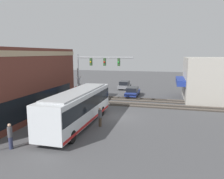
{
  "coord_description": "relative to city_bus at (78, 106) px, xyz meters",
  "views": [
    {
      "loc": [
        -21.81,
        -5.16,
        6.68
      ],
      "look_at": [
        5.22,
        1.85,
        2.03
      ],
      "focal_mm": 35.0,
      "sensor_mm": 36.0,
      "label": 1
    }
  ],
  "objects": [
    {
      "name": "rail_track_far",
      "position": [
        12.73,
        -2.8,
        -1.79
      ],
      "size": [
        2.6,
        60.0,
        0.15
      ],
      "color": "#332D28",
      "rests_on": "ground"
    },
    {
      "name": "pedestrian_near_bus",
      "position": [
        0.17,
        -2.04,
        -0.91
      ],
      "size": [
        0.34,
        0.34,
        1.78
      ],
      "color": "#473828",
      "rests_on": "ground"
    },
    {
      "name": "crossing_signal",
      "position": [
        7.66,
        3.17,
        0.48
      ],
      "size": [
        1.41,
        1.18,
        3.81
      ],
      "color": "gray",
      "rests_on": "ground"
    },
    {
      "name": "ground_plane",
      "position": [
        3.53,
        -2.8,
        -1.82
      ],
      "size": [
        120.0,
        120.0,
        0.0
      ],
      "primitive_type": "plane",
      "color": "#4C4C4F"
    },
    {
      "name": "rail_track_near",
      "position": [
        9.53,
        -2.8,
        -1.79
      ],
      "size": [
        2.6,
        60.0,
        0.15
      ],
      "color": "#332D28",
      "rests_on": "ground"
    },
    {
      "name": "shop_building",
      "position": [
        15.46,
        -13.86,
        1.22
      ],
      "size": [
        9.35,
        8.4,
        6.08
      ],
      "color": "#B2ADA3",
      "rests_on": "ground"
    },
    {
      "name": "parked_car_grey",
      "position": [
        21.96,
        -0.0,
        -1.13
      ],
      "size": [
        4.51,
        1.82,
        1.49
      ],
      "color": "slate",
      "rests_on": "ground"
    },
    {
      "name": "pedestrian_by_lamp",
      "position": [
        -6.0,
        2.6,
        -0.86
      ],
      "size": [
        0.34,
        0.34,
        1.86
      ],
      "color": "#2D3351",
      "rests_on": "ground"
    },
    {
      "name": "parked_car_blue",
      "position": [
        15.39,
        -2.6,
        -1.15
      ],
      "size": [
        4.8,
        1.82,
        1.42
      ],
      "color": "navy",
      "rests_on": "ground"
    },
    {
      "name": "city_bus",
      "position": [
        0.0,
        0.0,
        0.0
      ],
      "size": [
        11.61,
        2.59,
        3.29
      ],
      "color": "silver",
      "rests_on": "ground"
    },
    {
      "name": "traffic_signal_gantry",
      "position": [
        7.36,
        0.96,
        3.06
      ],
      "size": [
        0.42,
        7.16,
        6.57
      ],
      "color": "gray",
      "rests_on": "ground"
    }
  ]
}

